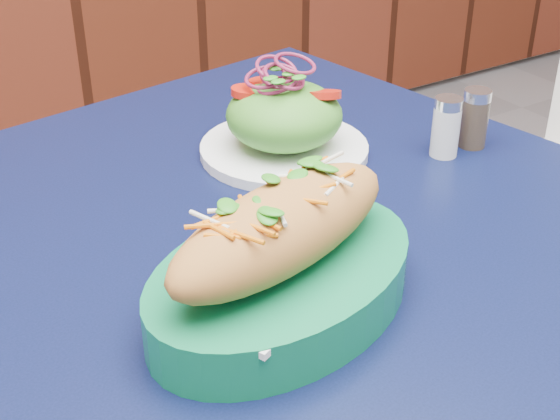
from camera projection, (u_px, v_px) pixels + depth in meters
cafe_table at (261, 309)px, 0.79m from camera, size 0.91×0.91×0.75m
banh_mi_basket at (282, 260)px, 0.63m from camera, size 0.30×0.23×0.12m
salad_plate at (284, 122)px, 0.88m from camera, size 0.19×0.19×0.11m
salt_shaker at (446, 127)px, 0.88m from camera, size 0.03×0.03×0.07m
pepper_shaker at (475, 118)px, 0.90m from camera, size 0.03×0.03×0.07m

